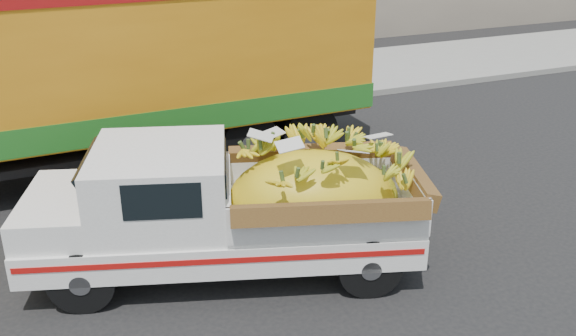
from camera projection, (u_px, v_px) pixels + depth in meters
name	position (u px, v px, depth m)	size (l,w,h in m)	color
ground	(141.00, 264.00, 8.79)	(100.00, 100.00, 0.00)	black
curb	(89.00, 127.00, 13.70)	(60.00, 0.25, 0.15)	gray
sidewalk	(78.00, 101.00, 15.48)	(60.00, 4.00, 0.14)	gray
pickup_truck	(253.00, 205.00, 8.35)	(5.31, 3.23, 1.75)	black
semi_trailer	(26.00, 64.00, 10.45)	(12.03, 2.89, 3.80)	black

